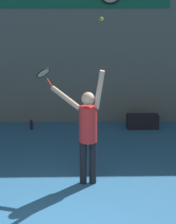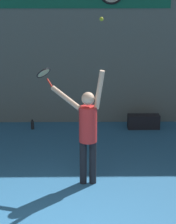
{
  "view_description": "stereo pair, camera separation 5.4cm",
  "coord_description": "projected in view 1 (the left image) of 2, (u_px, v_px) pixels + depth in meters",
  "views": [
    {
      "loc": [
        0.32,
        -4.66,
        3.44
      ],
      "look_at": [
        0.47,
        2.15,
        1.37
      ],
      "focal_mm": 65.0,
      "sensor_mm": 36.0,
      "label": 1
    },
    {
      "loc": [
        0.38,
        -4.66,
        3.44
      ],
      "look_at": [
        0.47,
        2.15,
        1.37
      ],
      "focal_mm": 65.0,
      "sensor_mm": 36.0,
      "label": 2
    }
  ],
  "objects": [
    {
      "name": "tennis_racket",
      "position": [
        44.0,
        74.0,
        7.47
      ],
      "size": [
        0.38,
        0.37,
        0.36
      ],
      "color": "red"
    },
    {
      "name": "tennis_player",
      "position": [
        87.0,
        128.0,
        7.21
      ],
      "size": [
        0.99,
        0.61,
        2.13
      ],
      "color": "black",
      "rests_on": "ground_plane"
    },
    {
      "name": "tennis_ball",
      "position": [
        102.0,
        19.0,
        6.54
      ],
      "size": [
        0.07,
        0.07,
        0.07
      ],
      "color": "#CCDB2D"
    },
    {
      "name": "back_wall",
      "position": [
        66.0,
        28.0,
        10.28
      ],
      "size": [
        18.0,
        0.1,
        5.0
      ],
      "color": "slate",
      "rests_on": "ground_plane"
    },
    {
      "name": "water_bottle",
      "position": [
        31.0,
        125.0,
        10.37
      ],
      "size": [
        0.08,
        0.08,
        0.25
      ],
      "color": "#262628",
      "rests_on": "ground_plane"
    },
    {
      "name": "equipment_bag",
      "position": [
        143.0,
        121.0,
        10.43
      ],
      "size": [
        0.81,
        0.29,
        0.36
      ],
      "color": "black",
      "rests_on": "ground_plane"
    }
  ]
}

